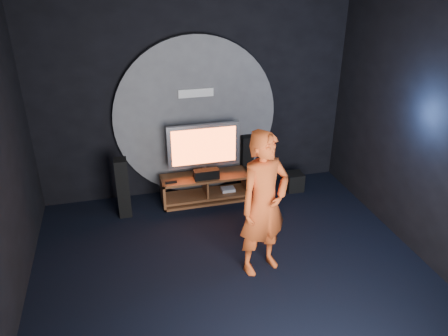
# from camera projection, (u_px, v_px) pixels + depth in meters

# --- Properties ---
(floor) EXTENTS (5.00, 5.00, 0.00)m
(floor) POSITION_uv_depth(u_px,v_px,m) (237.00, 281.00, 5.41)
(floor) COLOR black
(floor) RESTS_ON ground
(back_wall) EXTENTS (5.00, 0.04, 3.50)m
(back_wall) POSITION_uv_depth(u_px,v_px,m) (195.00, 89.00, 6.82)
(back_wall) COLOR black
(back_wall) RESTS_ON ground
(front_wall) EXTENTS (5.00, 0.04, 3.50)m
(front_wall) POSITION_uv_depth(u_px,v_px,m) (362.00, 325.00, 2.46)
(front_wall) COLOR black
(front_wall) RESTS_ON ground
(right_wall) EXTENTS (0.04, 5.00, 3.50)m
(right_wall) POSITION_uv_depth(u_px,v_px,m) (440.00, 131.00, 5.20)
(right_wall) COLOR black
(right_wall) RESTS_ON ground
(wall_disc_panel) EXTENTS (2.60, 0.11, 2.60)m
(wall_disc_panel) POSITION_uv_depth(u_px,v_px,m) (196.00, 118.00, 6.96)
(wall_disc_panel) COLOR #515156
(wall_disc_panel) RESTS_ON ground
(media_console) EXTENTS (1.43, 0.45, 0.45)m
(media_console) POSITION_uv_depth(u_px,v_px,m) (206.00, 189.00, 7.12)
(media_console) COLOR brown
(media_console) RESTS_ON ground
(tv) EXTENTS (1.15, 0.22, 0.85)m
(tv) POSITION_uv_depth(u_px,v_px,m) (204.00, 147.00, 6.86)
(tv) COLOR #A4A4AB
(tv) RESTS_ON media_console
(center_speaker) EXTENTS (0.40, 0.15, 0.15)m
(center_speaker) POSITION_uv_depth(u_px,v_px,m) (206.00, 174.00, 6.88)
(center_speaker) COLOR black
(center_speaker) RESTS_ON media_console
(remote) EXTENTS (0.18, 0.05, 0.02)m
(remote) POSITION_uv_depth(u_px,v_px,m) (171.00, 182.00, 6.77)
(remote) COLOR black
(remote) RESTS_ON media_console
(tower_speaker_left) EXTENTS (0.19, 0.21, 0.95)m
(tower_speaker_left) POSITION_uv_depth(u_px,v_px,m) (123.00, 188.00, 6.58)
(tower_speaker_left) COLOR black
(tower_speaker_left) RESTS_ON ground
(tower_speaker_right) EXTENTS (0.19, 0.21, 0.95)m
(tower_speaker_right) POSITION_uv_depth(u_px,v_px,m) (246.00, 162.00, 7.42)
(tower_speaker_right) COLOR black
(tower_speaker_right) RESTS_ON ground
(subwoofer) EXTENTS (0.28, 0.28, 0.31)m
(subwoofer) POSITION_uv_depth(u_px,v_px,m) (294.00, 181.00, 7.45)
(subwoofer) COLOR black
(subwoofer) RESTS_ON ground
(player) EXTENTS (0.79, 0.64, 1.87)m
(player) POSITION_uv_depth(u_px,v_px,m) (264.00, 204.00, 5.24)
(player) COLOR #CF4B1C
(player) RESTS_ON ground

